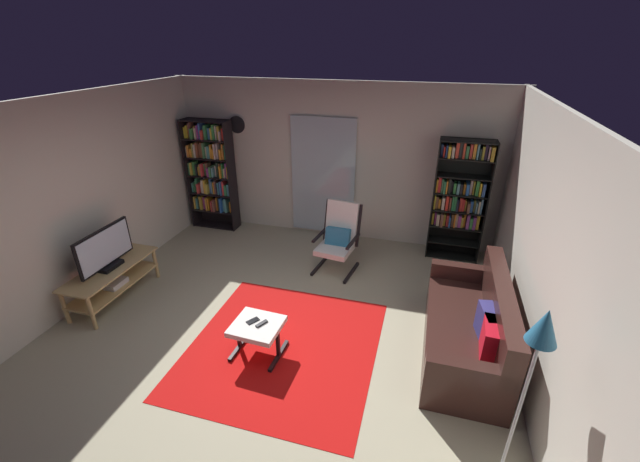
{
  "coord_description": "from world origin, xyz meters",
  "views": [
    {
      "loc": [
        1.54,
        -3.39,
        3.19
      ],
      "look_at": [
        0.27,
        1.1,
        0.91
      ],
      "focal_mm": 22.39,
      "sensor_mm": 36.0,
      "label": 1
    }
  ],
  "objects_px": {
    "bookshelf_near_tv": "(211,172)",
    "lounge_armchair": "(339,236)",
    "ottoman": "(257,329)",
    "tv_stand": "(112,278)",
    "tv_remote": "(261,323)",
    "cell_phone": "(253,321)",
    "leather_sofa": "(471,329)",
    "bookshelf_near_sofa": "(460,196)",
    "floor_lamp_by_sofa": "(537,351)",
    "television": "(105,250)",
    "wall_clock": "(237,125)"
  },
  "relations": [
    {
      "from": "television",
      "to": "bookshelf_near_sofa",
      "type": "bearing_deg",
      "value": 29.42
    },
    {
      "from": "lounge_armchair",
      "to": "cell_phone",
      "type": "height_order",
      "value": "lounge_armchair"
    },
    {
      "from": "bookshelf_near_tv",
      "to": "wall_clock",
      "type": "bearing_deg",
      "value": 23.83
    },
    {
      "from": "leather_sofa",
      "to": "bookshelf_near_sofa",
      "type": "bearing_deg",
      "value": 93.85
    },
    {
      "from": "tv_remote",
      "to": "leather_sofa",
      "type": "bearing_deg",
      "value": 44.35
    },
    {
      "from": "bookshelf_near_tv",
      "to": "tv_remote",
      "type": "bearing_deg",
      "value": -53.11
    },
    {
      "from": "leather_sofa",
      "to": "floor_lamp_by_sofa",
      "type": "xyz_separation_m",
      "value": [
        0.16,
        -1.49,
        1.05
      ]
    },
    {
      "from": "bookshelf_near_sofa",
      "to": "cell_phone",
      "type": "distance_m",
      "value": 3.63
    },
    {
      "from": "ottoman",
      "to": "bookshelf_near_tv",
      "type": "bearing_deg",
      "value": 126.15
    },
    {
      "from": "tv_remote",
      "to": "cell_phone",
      "type": "bearing_deg",
      "value": -162.88
    },
    {
      "from": "cell_phone",
      "to": "floor_lamp_by_sofa",
      "type": "height_order",
      "value": "floor_lamp_by_sofa"
    },
    {
      "from": "tv_remote",
      "to": "floor_lamp_by_sofa",
      "type": "distance_m",
      "value": 2.68
    },
    {
      "from": "bookshelf_near_tv",
      "to": "lounge_armchair",
      "type": "height_order",
      "value": "bookshelf_near_tv"
    },
    {
      "from": "tv_remote",
      "to": "lounge_armchair",
      "type": "bearing_deg",
      "value": 107.89
    },
    {
      "from": "floor_lamp_by_sofa",
      "to": "wall_clock",
      "type": "distance_m",
      "value": 5.66
    },
    {
      "from": "tv_stand",
      "to": "bookshelf_near_tv",
      "type": "distance_m",
      "value": 2.57
    },
    {
      "from": "bookshelf_near_sofa",
      "to": "floor_lamp_by_sofa",
      "type": "xyz_separation_m",
      "value": [
        0.31,
        -3.73,
        0.35
      ]
    },
    {
      "from": "leather_sofa",
      "to": "wall_clock",
      "type": "xyz_separation_m",
      "value": [
        -3.87,
        2.46,
        1.53
      ]
    },
    {
      "from": "bookshelf_near_tv",
      "to": "bookshelf_near_sofa",
      "type": "relative_size",
      "value": 1.04
    },
    {
      "from": "bookshelf_near_tv",
      "to": "ottoman",
      "type": "distance_m",
      "value": 3.65
    },
    {
      "from": "floor_lamp_by_sofa",
      "to": "bookshelf_near_tv",
      "type": "bearing_deg",
      "value": 140.39
    },
    {
      "from": "tv_stand",
      "to": "leather_sofa",
      "type": "bearing_deg",
      "value": 2.74
    },
    {
      "from": "cell_phone",
      "to": "floor_lamp_by_sofa",
      "type": "relative_size",
      "value": 0.08
    },
    {
      "from": "ottoman",
      "to": "wall_clock",
      "type": "relative_size",
      "value": 1.87
    },
    {
      "from": "leather_sofa",
      "to": "lounge_armchair",
      "type": "distance_m",
      "value": 2.31
    },
    {
      "from": "bookshelf_near_sofa",
      "to": "tv_remote",
      "type": "bearing_deg",
      "value": -125.29
    },
    {
      "from": "bookshelf_near_tv",
      "to": "floor_lamp_by_sofa",
      "type": "bearing_deg",
      "value": -39.61
    },
    {
      "from": "bookshelf_near_tv",
      "to": "lounge_armchair",
      "type": "bearing_deg",
      "value": -18.53
    },
    {
      "from": "ottoman",
      "to": "tv_remote",
      "type": "distance_m",
      "value": 0.09
    },
    {
      "from": "bookshelf_near_tv",
      "to": "lounge_armchair",
      "type": "xyz_separation_m",
      "value": [
        2.53,
        -0.85,
        -0.51
      ]
    },
    {
      "from": "television",
      "to": "tv_stand",
      "type": "bearing_deg",
      "value": -115.51
    },
    {
      "from": "cell_phone",
      "to": "wall_clock",
      "type": "xyz_separation_m",
      "value": [
        -1.57,
        3.07,
        1.45
      ]
    },
    {
      "from": "bookshelf_near_sofa",
      "to": "ottoman",
      "type": "distance_m",
      "value": 3.63
    },
    {
      "from": "tv_stand",
      "to": "lounge_armchair",
      "type": "bearing_deg",
      "value": 31.04
    },
    {
      "from": "leather_sofa",
      "to": "wall_clock",
      "type": "bearing_deg",
      "value": 147.57
    },
    {
      "from": "lounge_armchair",
      "to": "cell_phone",
      "type": "xyz_separation_m",
      "value": [
        -0.48,
        -2.01,
        -0.13
      ]
    },
    {
      "from": "tv_stand",
      "to": "leather_sofa",
      "type": "distance_m",
      "value": 4.51
    },
    {
      "from": "tv_stand",
      "to": "ottoman",
      "type": "xyz_separation_m",
      "value": [
        2.26,
        -0.43,
        0.01
      ]
    },
    {
      "from": "bookshelf_near_sofa",
      "to": "ottoman",
      "type": "bearing_deg",
      "value": -125.83
    },
    {
      "from": "tv_stand",
      "to": "television",
      "type": "relative_size",
      "value": 1.48
    },
    {
      "from": "tv_stand",
      "to": "tv_remote",
      "type": "relative_size",
      "value": 9.09
    },
    {
      "from": "bookshelf_near_sofa",
      "to": "ottoman",
      "type": "xyz_separation_m",
      "value": [
        -2.09,
        -2.89,
        -0.69
      ]
    },
    {
      "from": "television",
      "to": "floor_lamp_by_sofa",
      "type": "distance_m",
      "value": 4.88
    },
    {
      "from": "bookshelf_near_sofa",
      "to": "lounge_armchair",
      "type": "xyz_separation_m",
      "value": [
        -1.67,
        -0.84,
        -0.48
      ]
    },
    {
      "from": "bookshelf_near_tv",
      "to": "leather_sofa",
      "type": "xyz_separation_m",
      "value": [
        4.35,
        -2.25,
        -0.73
      ]
    },
    {
      "from": "leather_sofa",
      "to": "cell_phone",
      "type": "distance_m",
      "value": 2.38
    },
    {
      "from": "ottoman",
      "to": "tv_stand",
      "type": "bearing_deg",
      "value": 169.19
    },
    {
      "from": "bookshelf_near_sofa",
      "to": "lounge_armchair",
      "type": "bearing_deg",
      "value": -153.2
    },
    {
      "from": "bookshelf_near_sofa",
      "to": "lounge_armchair",
      "type": "distance_m",
      "value": 1.93
    },
    {
      "from": "floor_lamp_by_sofa",
      "to": "television",
      "type": "bearing_deg",
      "value": 164.66
    }
  ]
}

